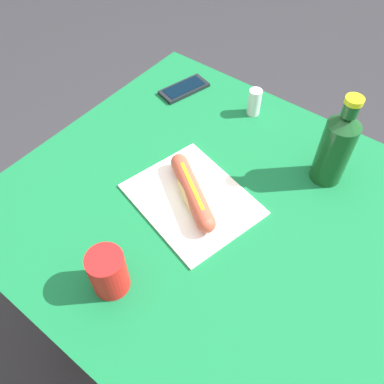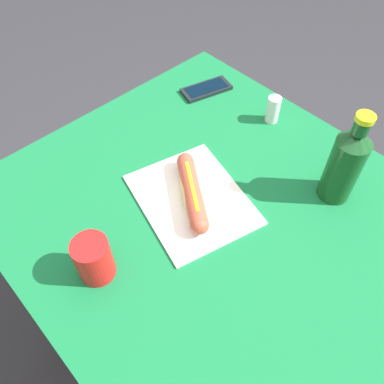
{
  "view_description": "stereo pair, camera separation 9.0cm",
  "coord_description": "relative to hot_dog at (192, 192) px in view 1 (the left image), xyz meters",
  "views": [
    {
      "loc": [
        0.29,
        -0.47,
        1.5
      ],
      "look_at": [
        -0.06,
        -0.02,
        0.79
      ],
      "focal_mm": 37.16,
      "sensor_mm": 36.0,
      "label": 1
    },
    {
      "loc": [
        0.36,
        -0.41,
        1.5
      ],
      "look_at": [
        -0.06,
        -0.02,
        0.79
      ],
      "focal_mm": 37.16,
      "sensor_mm": 36.0,
      "label": 2
    }
  ],
  "objects": [
    {
      "name": "drinking_cup",
      "position": [
        0.0,
        -0.27,
        0.02
      ],
      "size": [
        0.07,
        0.07,
        0.1
      ],
      "primitive_type": "cylinder",
      "color": "red",
      "rests_on": "dining_table"
    },
    {
      "name": "ground_plane",
      "position": [
        0.06,
        0.02,
        -0.79
      ],
      "size": [
        6.0,
        6.0,
        0.0
      ],
      "primitive_type": "plane",
      "color": "#2D2D33",
      "rests_on": "ground"
    },
    {
      "name": "cell_phone",
      "position": [
        -0.27,
        0.31,
        -0.03
      ],
      "size": [
        0.1,
        0.16,
        0.01
      ],
      "color": "black",
      "rests_on": "dining_table"
    },
    {
      "name": "paper_wrapper",
      "position": [
        -0.0,
        -0.0,
        -0.03
      ],
      "size": [
        0.33,
        0.29,
        0.01
      ],
      "primitive_type": "cube",
      "rotation": [
        0.0,
        0.0,
        -0.25
      ],
      "color": "white",
      "rests_on": "dining_table"
    },
    {
      "name": "dining_table",
      "position": [
        0.06,
        0.02,
        -0.19
      ],
      "size": [
        0.96,
        0.87,
        0.76
      ],
      "color": "brown",
      "rests_on": "ground"
    },
    {
      "name": "hot_dog",
      "position": [
        0.0,
        0.0,
        0.0
      ],
      "size": [
        0.2,
        0.14,
        0.05
      ],
      "color": "#E5BC75",
      "rests_on": "paper_wrapper"
    },
    {
      "name": "salt_shaker",
      "position": [
        -0.05,
        0.35,
        0.01
      ],
      "size": [
        0.04,
        0.04,
        0.08
      ],
      "primitive_type": "cylinder",
      "color": "silver",
      "rests_on": "dining_table"
    },
    {
      "name": "soda_bottle",
      "position": [
        0.21,
        0.26,
        0.07
      ],
      "size": [
        0.08,
        0.08,
        0.24
      ],
      "color": "#14471E",
      "rests_on": "dining_table"
    }
  ]
}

